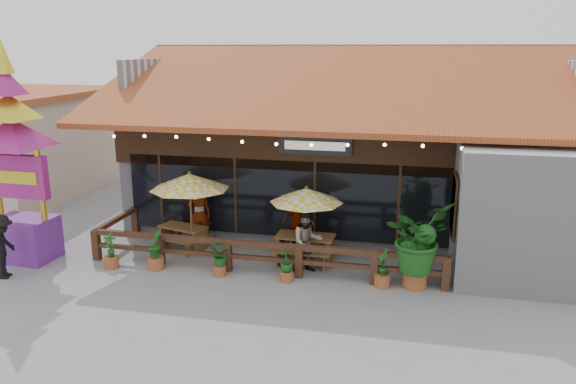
% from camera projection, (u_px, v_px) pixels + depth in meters
% --- Properties ---
extents(ground, '(100.00, 100.00, 0.00)m').
position_uv_depth(ground, '(320.00, 272.00, 15.47)').
color(ground, gray).
rests_on(ground, ground).
extents(restaurant_building, '(15.50, 14.73, 6.09)m').
position_uv_depth(restaurant_building, '(356.00, 151.00, 21.10)').
color(restaurant_building, '#B6B6BB').
rests_on(restaurant_building, ground).
extents(patio_railing, '(10.00, 2.60, 0.92)m').
position_uv_depth(patio_railing, '(239.00, 248.00, 15.54)').
color(patio_railing, '#4D2A1B').
rests_on(patio_railing, ground).
extents(umbrella_left, '(2.91, 2.91, 2.51)m').
position_uv_depth(umbrella_left, '(190.00, 182.00, 16.38)').
color(umbrella_left, brown).
rests_on(umbrella_left, ground).
extents(umbrella_right, '(2.34, 2.34, 2.24)m').
position_uv_depth(umbrella_right, '(306.00, 196.00, 15.78)').
color(umbrella_right, brown).
rests_on(umbrella_right, ground).
extents(picnic_table_left, '(1.74, 1.60, 0.70)m').
position_uv_depth(picnic_table_left, '(183.00, 233.00, 17.18)').
color(picnic_table_left, brown).
rests_on(picnic_table_left, ground).
extents(picnic_table_right, '(1.69, 1.47, 0.79)m').
position_uv_depth(picnic_table_right, '(305.00, 244.00, 16.08)').
color(picnic_table_right, brown).
rests_on(picnic_table_right, ground).
extents(thai_sign_tower, '(2.54, 2.54, 6.69)m').
position_uv_depth(thai_sign_tower, '(13.00, 139.00, 15.53)').
color(thai_sign_tower, '#6A268E').
rests_on(thai_sign_tower, ground).
extents(tropical_plant, '(2.13, 2.18, 2.29)m').
position_uv_depth(tropical_plant, '(417.00, 239.00, 14.16)').
color(tropical_plant, brown).
rests_on(tropical_plant, ground).
extents(diner_a, '(0.84, 0.70, 1.95)m').
position_uv_depth(diner_a, '(199.00, 214.00, 17.42)').
color(diner_a, '#332010').
rests_on(diner_a, ground).
extents(diner_b, '(1.06, 0.97, 1.76)m').
position_uv_depth(diner_b, '(307.00, 242.00, 15.26)').
color(diner_b, '#332010').
rests_on(diner_b, ground).
extents(diner_c, '(1.15, 0.73, 1.82)m').
position_uv_depth(diner_c, '(299.00, 224.00, 16.67)').
color(diner_c, '#332010').
rests_on(diner_c, ground).
extents(pedestrian, '(0.96, 1.27, 1.74)m').
position_uv_depth(pedestrian, '(3.00, 247.00, 14.88)').
color(pedestrian, black).
rests_on(pedestrian, ground).
extents(planter_a, '(0.40, 0.40, 0.99)m').
position_uv_depth(planter_a, '(111.00, 254.00, 15.66)').
color(planter_a, brown).
rests_on(planter_a, ground).
extents(planter_b, '(0.45, 0.45, 1.09)m').
position_uv_depth(planter_b, '(155.00, 252.00, 15.53)').
color(planter_b, brown).
rests_on(planter_b, ground).
extents(planter_c, '(0.57, 0.51, 0.87)m').
position_uv_depth(planter_c, '(219.00, 258.00, 15.10)').
color(planter_c, brown).
rests_on(planter_c, ground).
extents(planter_d, '(0.41, 0.41, 0.85)m').
position_uv_depth(planter_d, '(287.00, 267.00, 14.73)').
color(planter_d, brown).
rests_on(planter_d, ground).
extents(planter_e, '(0.41, 0.43, 1.01)m').
position_uv_depth(planter_e, '(383.00, 271.00, 14.42)').
color(planter_e, brown).
rests_on(planter_e, ground).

